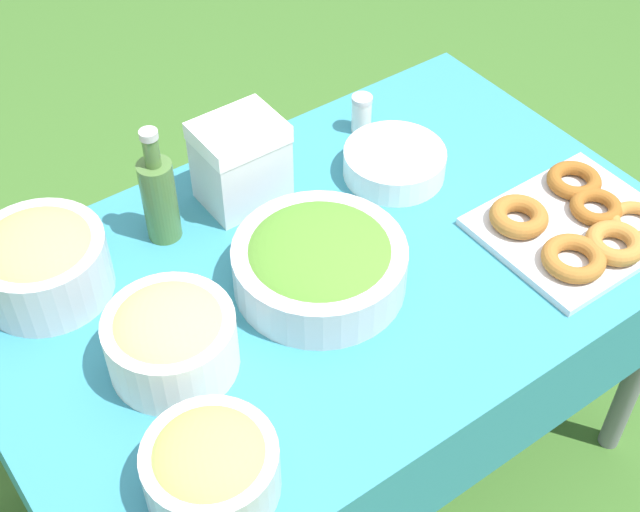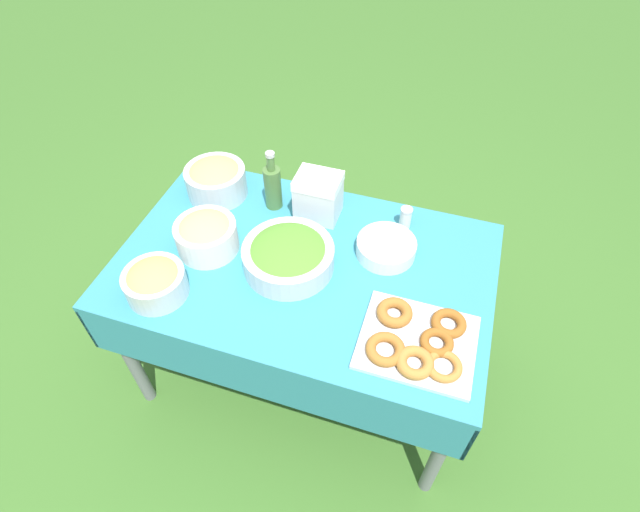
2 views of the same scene
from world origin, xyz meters
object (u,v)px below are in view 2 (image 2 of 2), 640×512
at_px(pasta_bowl, 206,234).
at_px(fruit_bowl, 155,281).
at_px(cooler_box, 318,196).
at_px(bread_bowl, 216,179).
at_px(salad_bowl, 288,255).
at_px(donut_platter, 417,341).
at_px(olive_oil_bottle, 273,186).
at_px(plate_stack, 386,248).

relative_size(pasta_bowl, fruit_bowl, 1.07).
bearing_deg(cooler_box, bread_bowl, 0.82).
xyz_separation_m(salad_bowl, bread_bowl, (0.41, -0.28, 0.02)).
bearing_deg(donut_platter, cooler_box, -44.92).
distance_m(pasta_bowl, olive_oil_bottle, 0.33).
xyz_separation_m(plate_stack, bread_bowl, (0.73, -0.12, 0.04)).
height_order(pasta_bowl, olive_oil_bottle, olive_oil_bottle).
xyz_separation_m(salad_bowl, donut_platter, (-0.49, 0.19, -0.04)).
distance_m(plate_stack, fruit_bowl, 0.81).
relative_size(salad_bowl, fruit_bowl, 1.55).
xyz_separation_m(olive_oil_bottle, bread_bowl, (0.25, 0.00, -0.03)).
bearing_deg(fruit_bowl, plate_stack, -149.04).
height_order(donut_platter, fruit_bowl, fruit_bowl).
relative_size(olive_oil_bottle, fruit_bowl, 1.22).
xyz_separation_m(donut_platter, plate_stack, (0.18, -0.35, 0.01)).
bearing_deg(bread_bowl, olive_oil_bottle, -179.22).
distance_m(salad_bowl, plate_stack, 0.36).
distance_m(salad_bowl, fruit_bowl, 0.45).
relative_size(pasta_bowl, cooler_box, 1.21).
height_order(salad_bowl, plate_stack, salad_bowl).
bearing_deg(bread_bowl, fruit_bowl, 93.73).
bearing_deg(fruit_bowl, cooler_box, -126.21).
height_order(plate_stack, bread_bowl, bread_bowl).
bearing_deg(salad_bowl, cooler_box, -92.99).
relative_size(salad_bowl, cooler_box, 1.74).
bearing_deg(donut_platter, bread_bowl, -27.39).
relative_size(salad_bowl, donut_platter, 0.90).
relative_size(donut_platter, olive_oil_bottle, 1.41).
bearing_deg(olive_oil_bottle, pasta_bowl, 64.19).
relative_size(bread_bowl, cooler_box, 1.31).
bearing_deg(plate_stack, fruit_bowl, 30.96).
height_order(olive_oil_bottle, fruit_bowl, olive_oil_bottle).
relative_size(plate_stack, olive_oil_bottle, 0.85).
bearing_deg(pasta_bowl, cooler_box, -137.71).
distance_m(olive_oil_bottle, cooler_box, 0.18).
height_order(salad_bowl, bread_bowl, bread_bowl).
height_order(pasta_bowl, bread_bowl, bread_bowl).
bearing_deg(fruit_bowl, bread_bowl, -86.27).
relative_size(donut_platter, plate_stack, 1.66).
xyz_separation_m(plate_stack, fruit_bowl, (0.69, 0.42, 0.03)).
distance_m(salad_bowl, donut_platter, 0.53).
height_order(bread_bowl, cooler_box, cooler_box).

